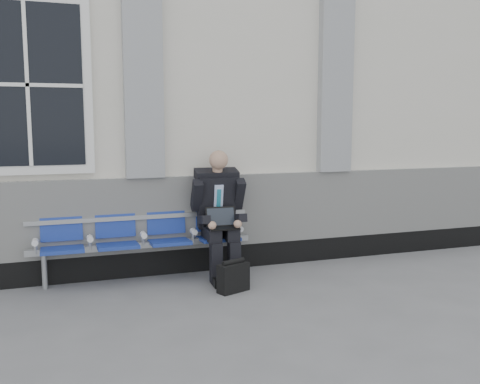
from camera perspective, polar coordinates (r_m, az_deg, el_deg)
name	(u,v)px	position (r m, az deg, el deg)	size (l,w,h in m)	color
station_building	(7,96)	(8.38, -23.57, 9.40)	(14.40, 4.40, 4.49)	silver
bench	(143,234)	(6.40, -10.36, -4.38)	(2.60, 0.47, 0.91)	#9EA0A3
businessman	(219,210)	(6.40, -2.29, -1.90)	(0.64, 0.86, 1.52)	black
briefcase	(233,277)	(5.93, -0.72, -9.04)	(0.39, 0.27, 0.36)	black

